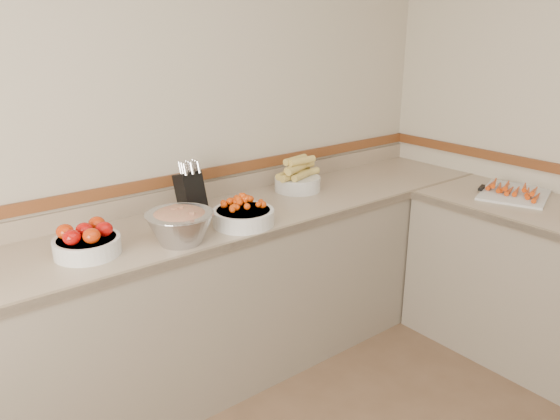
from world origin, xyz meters
TOP-DOWN VIEW (x-y plane):
  - back_wall at (0.00, 2.00)m, footprint 4.00×0.00m
  - counter_back at (0.00, 1.68)m, footprint 4.00×0.65m
  - knife_block at (0.12, 1.80)m, footprint 0.14×0.16m
  - tomato_bowl at (-0.49, 1.63)m, footprint 0.29×0.29m
  - cherry_tomato_bowl at (0.25, 1.51)m, footprint 0.31×0.31m
  - corn_bowl at (0.84, 1.80)m, footprint 0.31×0.28m
  - rhubarb_bowl at (-0.11, 1.50)m, footprint 0.31×0.31m
  - cutting_board at (1.78, 0.94)m, footprint 0.55×0.49m

SIDE VIEW (x-z plane):
  - counter_back at x=0.00m, z-range -0.09..0.99m
  - cutting_board at x=1.78m, z-range 0.89..0.95m
  - cherry_tomato_bowl at x=0.25m, z-range 0.88..1.04m
  - tomato_bowl at x=-0.49m, z-range 0.89..1.03m
  - corn_bowl at x=0.84m, z-range 0.87..1.07m
  - rhubarb_bowl at x=-0.11m, z-range 0.90..1.08m
  - knife_block at x=0.12m, z-range 0.87..1.17m
  - back_wall at x=0.00m, z-range -0.70..3.30m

